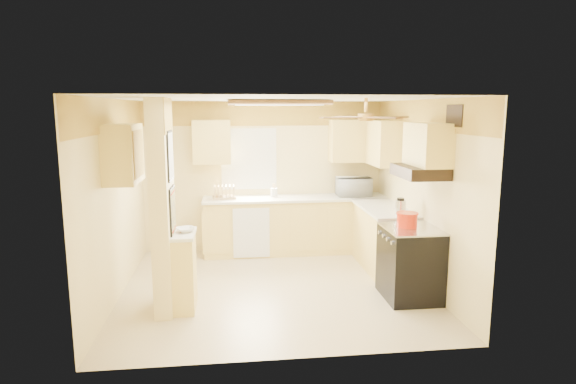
{
  "coord_description": "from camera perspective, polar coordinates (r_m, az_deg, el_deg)",
  "views": [
    {
      "loc": [
        -0.55,
        -6.15,
        2.37
      ],
      "look_at": [
        0.22,
        0.35,
        1.24
      ],
      "focal_mm": 30.0,
      "sensor_mm": 36.0,
      "label": 1
    }
  ],
  "objects": [
    {
      "name": "bowl",
      "position": [
        5.83,
        -12.02,
        -4.39
      ],
      "size": [
        0.27,
        0.27,
        0.05
      ],
      "primitive_type": "imported",
      "rotation": [
        0.0,
        0.0,
        0.36
      ],
      "color": "white",
      "rests_on": "ledge_top"
    },
    {
      "name": "upper_cab_left_wall",
      "position": [
        6.06,
        -18.97,
        4.31
      ],
      "size": [
        0.35,
        0.75,
        0.7
      ],
      "primitive_type": "cube",
      "color": "#E0C86D",
      "rests_on": "wall_left"
    },
    {
      "name": "window",
      "position": [
        8.09,
        -4.65,
        3.92
      ],
      "size": [
        0.92,
        0.02,
        1.02
      ],
      "color": "white",
      "rests_on": "wall_back"
    },
    {
      "name": "countertop_back",
      "position": [
        7.95,
        0.91,
        -0.74
      ],
      "size": [
        3.04,
        0.64,
        0.04
      ],
      "primitive_type": "cube",
      "color": "white",
      "rests_on": "lower_cabinets_back"
    },
    {
      "name": "wall_right",
      "position": [
        6.75,
        15.49,
        -0.13
      ],
      "size": [
        0.0,
        3.8,
        3.8
      ],
      "primitive_type": "plane",
      "rotation": [
        1.57,
        0.0,
        -1.57
      ],
      "color": "#F0DA93",
      "rests_on": "floor"
    },
    {
      "name": "ceiling_light_panel",
      "position": [
        6.68,
        -1.24,
        10.5
      ],
      "size": [
        1.35,
        0.95,
        0.06
      ],
      "color": "brown",
      "rests_on": "ceiling"
    },
    {
      "name": "ledge_top",
      "position": [
        5.82,
        -12.34,
        -4.91
      ],
      "size": [
        0.28,
        0.58,
        0.04
      ],
      "primitive_type": "cube",
      "color": "white",
      "rests_on": "partition_ledge"
    },
    {
      "name": "vent_grate",
      "position": [
        5.83,
        19.15,
        8.54
      ],
      "size": [
        0.02,
        0.4,
        0.25
      ],
      "primitive_type": "cube",
      "color": "black",
      "rests_on": "wall_right"
    },
    {
      "name": "wall_left",
      "position": [
        6.42,
        -19.74,
        -0.86
      ],
      "size": [
        0.0,
        3.8,
        3.8
      ],
      "primitive_type": "plane",
      "rotation": [
        1.57,
        0.0,
        1.57
      ],
      "color": "#F0DA93",
      "rests_on": "floor"
    },
    {
      "name": "wall_back",
      "position": [
        8.15,
        -2.87,
        1.86
      ],
      "size": [
        4.0,
        0.0,
        4.0
      ],
      "primitive_type": "plane",
      "rotation": [
        1.57,
        0.0,
        0.0
      ],
      "color": "#F0DA93",
      "rests_on": "floor"
    },
    {
      "name": "dishwasher_panel",
      "position": [
        7.7,
        -4.36,
        -4.86
      ],
      "size": [
        0.58,
        0.02,
        0.8
      ],
      "primitive_type": "cube",
      "color": "white",
      "rests_on": "lower_cabinets_back"
    },
    {
      "name": "poster_menu",
      "position": [
        5.67,
        -13.77,
        4.22
      ],
      "size": [
        0.02,
        0.42,
        0.57
      ],
      "color": "black",
      "rests_on": "partition_column"
    },
    {
      "name": "wall_front",
      "position": [
        4.43,
        0.57,
        -4.89
      ],
      "size": [
        4.0,
        0.0,
        4.0
      ],
      "primitive_type": "plane",
      "rotation": [
        -1.57,
        0.0,
        0.0
      ],
      "color": "#F0DA93",
      "rests_on": "floor"
    },
    {
      "name": "partition_ledge",
      "position": [
        5.95,
        -12.17,
        -9.29
      ],
      "size": [
        0.25,
        0.55,
        0.9
      ],
      "primitive_type": "cube",
      "color": "#E0C86D",
      "rests_on": "floor"
    },
    {
      "name": "floor",
      "position": [
        6.62,
        -1.6,
        -11.23
      ],
      "size": [
        4.0,
        4.0,
        0.0
      ],
      "primitive_type": "plane",
      "color": "beige",
      "rests_on": "ground"
    },
    {
      "name": "upper_cab_back_left",
      "position": [
        7.9,
        -9.01,
        5.88
      ],
      "size": [
        0.6,
        0.35,
        0.7
      ],
      "primitive_type": "cube",
      "color": "#E0C86D",
      "rests_on": "wall_back"
    },
    {
      "name": "lower_cabinets_back",
      "position": [
        8.06,
        0.89,
        -4.01
      ],
      "size": [
        3.0,
        0.6,
        0.9
      ],
      "primitive_type": "cube",
      "color": "#E0C86D",
      "rests_on": "floor"
    },
    {
      "name": "upper_cab_right",
      "position": [
        7.79,
        11.02,
        5.77
      ],
      "size": [
        0.35,
        1.0,
        0.7
      ],
      "primitive_type": "cube",
      "color": "#E0C86D",
      "rests_on": "wall_right"
    },
    {
      "name": "poster_nashville",
      "position": [
        5.76,
        -13.51,
        -2.22
      ],
      "size": [
        0.02,
        0.42,
        0.57
      ],
      "color": "black",
      "rests_on": "partition_column"
    },
    {
      "name": "microwave",
      "position": [
        8.11,
        7.79,
        0.65
      ],
      "size": [
        0.58,
        0.4,
        0.31
      ],
      "primitive_type": "imported",
      "rotation": [
        0.0,
        0.0,
        3.1
      ],
      "color": "white",
      "rests_on": "countertop_back"
    },
    {
      "name": "ceiling",
      "position": [
        6.18,
        -1.72,
        10.97
      ],
      "size": [
        4.0,
        4.0,
        0.0
      ],
      "primitive_type": "plane",
      "rotation": [
        3.14,
        0.0,
        0.0
      ],
      "color": "white",
      "rests_on": "wall_back"
    },
    {
      "name": "partition_column",
      "position": [
        5.77,
        -14.63,
        -1.76
      ],
      "size": [
        0.2,
        0.7,
        2.5
      ],
      "primitive_type": "cube",
      "color": "#F0DA93",
      "rests_on": "floor"
    },
    {
      "name": "upper_cab_over_stove",
      "position": [
        6.1,
        16.21,
        5.43
      ],
      "size": [
        0.35,
        0.76,
        0.52
      ],
      "primitive_type": "cube",
      "color": "#E0C86D",
      "rests_on": "wall_right"
    },
    {
      "name": "dutch_oven",
      "position": [
        6.22,
        13.93,
        -3.19
      ],
      "size": [
        0.27,
        0.27,
        0.18
      ],
      "color": "red",
      "rests_on": "stove"
    },
    {
      "name": "utensil_crock",
      "position": [
        7.96,
        -1.66,
        -0.04
      ],
      "size": [
        0.11,
        0.11,
        0.22
      ],
      "color": "white",
      "rests_on": "countertop_back"
    },
    {
      "name": "ceiling_fan",
      "position": [
        5.67,
        9.19,
        8.79
      ],
      "size": [
        1.15,
        1.15,
        0.26
      ],
      "color": "gold",
      "rests_on": "ceiling"
    },
    {
      "name": "wallpaper_border",
      "position": [
        8.05,
        -2.92,
        9.26
      ],
      "size": [
        4.0,
        0.02,
        0.4
      ],
      "primitive_type": "cube",
      "color": "#FFDB4B",
      "rests_on": "wall_back"
    },
    {
      "name": "range_hood",
      "position": [
        6.1,
        15.33,
        2.35
      ],
      "size": [
        0.5,
        0.76,
        0.14
      ],
      "primitive_type": "cube",
      "color": "black",
      "rests_on": "upper_cab_over_stove"
    },
    {
      "name": "lower_cabinets_right",
      "position": [
        7.37,
        11.27,
        -5.52
      ],
      "size": [
        0.6,
        1.4,
        0.9
      ],
      "primitive_type": "cube",
      "color": "#E0C86D",
      "rests_on": "floor"
    },
    {
      "name": "stove",
      "position": [
        6.32,
        14.26,
        -8.12
      ],
      "size": [
        0.68,
        0.77,
        0.92
      ],
      "color": "black",
      "rests_on": "floor"
    },
    {
      "name": "dish_rack",
      "position": [
        7.87,
        -7.59,
        -0.22
      ],
      "size": [
        0.38,
        0.3,
        0.21
      ],
      "color": "tan",
      "rests_on": "countertop_back"
    },
    {
      "name": "kettle",
      "position": [
        6.79,
        13.17,
        -1.73
      ],
      "size": [
        0.15,
        0.15,
        0.23
      ],
      "color": "silver",
      "rests_on": "countertop_right"
    },
    {
      "name": "upper_cab_back_right",
      "position": [
        8.17,
        8.15,
        6.03
      ],
      "size": [
        0.9,
        0.35,
        0.7
      ],
      "primitive_type": "cube",
      "color": "#E0C86D",
      "rests_on": "wall_back"
    },
    {
      "name": "countertop_right",
      "position": [
        7.26,
        11.32,
        -1.94
      ],
      "size": [
        0.64,
        1.44,
        0.04
      ],
      "primitive_type": "cube",
      "color": "white",
      "rests_on": "lower_cabinets_right"
    }
  ]
}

